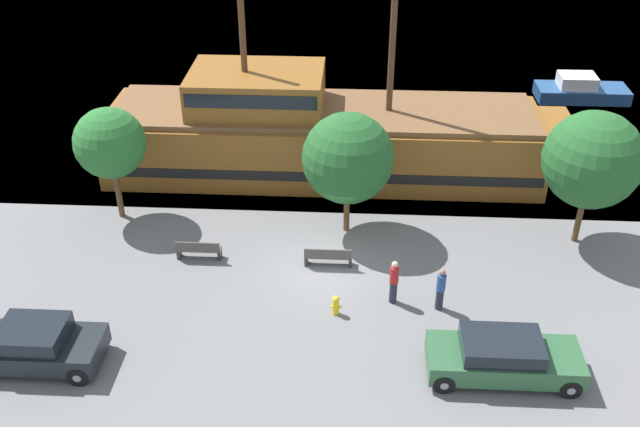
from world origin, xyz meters
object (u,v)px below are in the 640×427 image
Objects in this scene: bench_promenade_east at (199,250)px; pedestrian_walking_near at (394,282)px; pedestrian_walking_far at (441,289)px; parked_car_curb_front at (38,345)px; parked_car_curb_mid at (503,357)px; pirate_ship at (319,135)px; fire_hydrant at (336,304)px; bench_promenade_west at (328,256)px; moored_boat_dockside at (581,90)px.

pedestrian_walking_near is at bearing -16.60° from bench_promenade_east.
pedestrian_walking_far is (9.08, -2.50, 0.41)m from bench_promenade_east.
parked_car_curb_mid is at bearing 1.08° from parked_car_curb_front.
parked_car_curb_mid is at bearing -63.79° from pirate_ship.
bench_promenade_west is (-0.40, 2.82, 0.03)m from fire_hydrant.
fire_hydrant is at bearing -28.89° from bench_promenade_east.
parked_car_curb_front reaches higher than parked_car_curb_mid.
pirate_ship is at bearing 108.24° from pedestrian_walking_near.
bench_promenade_west is at bearing 139.79° from pedestrian_walking_near.
parked_car_curb_mid is at bearing -109.67° from moored_boat_dockside.
bench_promenade_east is at bearing 163.40° from pedestrian_walking_near.
bench_promenade_east is 1.02× the size of pedestrian_walking_far.
bench_promenade_west is (0.79, -7.69, -1.43)m from pirate_ship.
parked_car_curb_front is at bearing -161.80° from pedestrian_walking_near.
parked_car_curb_mid is (-8.09, -22.62, 0.19)m from moored_boat_dockside.
parked_car_curb_mid is 2.83× the size of pedestrian_walking_far.
parked_car_curb_front is 11.98m from pedestrian_walking_near.
parked_car_curb_mid is (14.67, 0.28, -0.01)m from parked_car_curb_front.
parked_car_curb_front is at bearing -165.09° from pedestrian_walking_far.
pedestrian_walking_far is at bearing 117.65° from parked_car_curb_mid.
pedestrian_walking_near is (2.42, -2.04, 0.46)m from bench_promenade_west.
fire_hydrant is at bearing -172.14° from pedestrian_walking_far.
moored_boat_dockside reaches higher than parked_car_curb_mid.
pirate_ship reaches higher than parked_car_curb_front.
pedestrian_walking_near reaches higher than fire_hydrant.
parked_car_curb_mid reaches higher than fire_hydrant.
pedestrian_walking_near is (11.38, 3.74, 0.15)m from parked_car_curb_front.
fire_hydrant is at bearing 153.17° from parked_car_curb_mid.
moored_boat_dockside is at bearing 41.95° from bench_promenade_east.
bench_promenade_east is at bearing 151.11° from fire_hydrant.
pirate_ship is 17.42m from moored_boat_dockside.
moored_boat_dockside reaches higher than bench_promenade_east.
parked_car_curb_front reaches higher than bench_promenade_west.
fire_hydrant is (9.36, 2.96, -0.34)m from parked_car_curb_front.
pedestrian_walking_near is at bearing 18.20° from parked_car_curb_front.
parked_car_curb_front is 14.67m from parked_car_curb_mid.
fire_hydrant is (-5.30, 2.68, -0.33)m from parked_car_curb_mid.
moored_boat_dockside is 1.08× the size of parked_car_curb_mid.
bench_promenade_east is (-5.45, 3.01, 0.03)m from fire_hydrant.
moored_boat_dockside is 24.02m from fire_hydrant.
moored_boat_dockside is 24.02m from parked_car_curb_mid.
pirate_ship is at bearing -147.12° from moored_boat_dockside.
moored_boat_dockside is 2.98× the size of bench_promenade_east.
bench_promenade_west is 4.67m from pedestrian_walking_far.
pirate_ship is 15.80m from parked_car_curb_front.
parked_car_curb_mid is at bearing -26.83° from fire_hydrant.
moored_boat_dockside is 21.75m from pedestrian_walking_far.
bench_promenade_east is (3.92, 5.97, -0.31)m from parked_car_curb_front.
parked_car_curb_mid is 6.22× the size of fire_hydrant.
moored_boat_dockside is 25.33m from bench_promenade_east.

